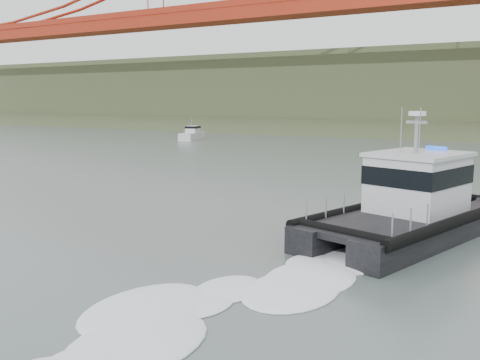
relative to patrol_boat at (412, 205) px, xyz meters
The scene contains 3 objects.
ground 13.21m from the patrol_boat, 124.64° to the right, with size 400.00×400.00×0.00m, color #566661.
patrol_boat is the anchor object (origin of this frame).
motorboat 62.50m from the patrol_boat, 135.12° to the left, with size 3.58×6.63×3.47m.
Camera 1 is at (12.99, -14.47, 6.42)m, focal length 40.00 mm.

